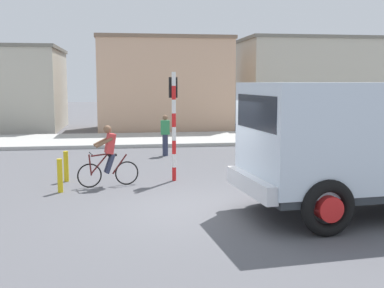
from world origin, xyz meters
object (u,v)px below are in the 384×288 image
cyclist (108,156)px  bollard_far (66,166)px  bollard_near (60,176)px  pedestrian_near_kerb (165,135)px  truck_foreground (365,139)px  car_red_near (331,138)px  traffic_light_pole (174,111)px

cyclist → bollard_far: (-1.26, 0.82, -0.41)m
cyclist → bollard_near: 1.45m
pedestrian_near_kerb → bollard_near: bearing=-119.5°
truck_foreground → cyclist: 6.78m
bollard_near → bollard_far: size_ratio=1.00×
car_red_near → bollard_near: size_ratio=4.50×
traffic_light_pole → bollard_near: size_ratio=3.56×
cyclist → traffic_light_pole: size_ratio=0.54×
pedestrian_near_kerb → bollard_near: size_ratio=1.80×
traffic_light_pole → bollard_near: bearing=-159.8°
cyclist → pedestrian_near_kerb: 5.69m
traffic_light_pole → bollard_near: 3.73m
pedestrian_near_kerb → traffic_light_pole: bearing=-92.0°
traffic_light_pole → car_red_near: bearing=25.7°
cyclist → pedestrian_near_kerb: (2.06, 5.30, -0.02)m
truck_foreground → pedestrian_near_kerb: 9.66m
bollard_near → truck_foreground: bearing=-23.7°
car_red_near → cyclist: bearing=-156.2°
cyclist → bollard_far: size_ratio=1.91×
truck_foreground → bollard_near: truck_foreground is taller
bollard_near → bollard_far: bearing=90.0°
pedestrian_near_kerb → bollard_far: (-3.32, -4.48, -0.40)m
pedestrian_near_kerb → bollard_near: (-3.32, -5.88, -0.40)m
truck_foreground → bollard_near: bearing=156.3°
truck_foreground → traffic_light_pole: bearing=131.9°
truck_foreground → traffic_light_pole: 5.66m
cyclist → bollard_near: size_ratio=1.91×
truck_foreground → car_red_near: bearing=70.7°
cyclist → car_red_near: size_ratio=0.42×
car_red_near → bollard_far: 9.88m
cyclist → car_red_near: 8.97m
bollard_far → car_red_near: bearing=16.4°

